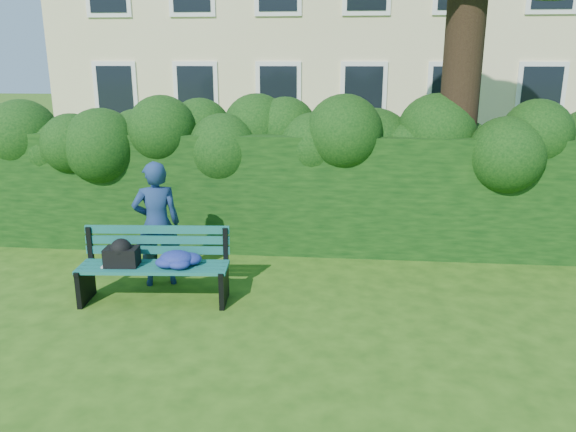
# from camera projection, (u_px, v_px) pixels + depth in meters

# --- Properties ---
(ground) EXTENTS (80.00, 80.00, 0.00)m
(ground) POSITION_uv_depth(u_px,v_px,m) (283.00, 304.00, 6.82)
(ground) COLOR #284F13
(ground) RESTS_ON ground
(hedge) EXTENTS (10.00, 1.00, 1.80)m
(hedge) POSITION_uv_depth(u_px,v_px,m) (298.00, 191.00, 8.68)
(hedge) COLOR black
(hedge) RESTS_ON ground
(park_bench) EXTENTS (1.83, 0.69, 0.89)m
(park_bench) POSITION_uv_depth(u_px,v_px,m) (155.00, 262.00, 6.81)
(park_bench) COLOR #105142
(park_bench) RESTS_ON ground
(man_reading) EXTENTS (0.70, 0.58, 1.64)m
(man_reading) POSITION_uv_depth(u_px,v_px,m) (157.00, 224.00, 7.24)
(man_reading) COLOR navy
(man_reading) RESTS_ON ground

